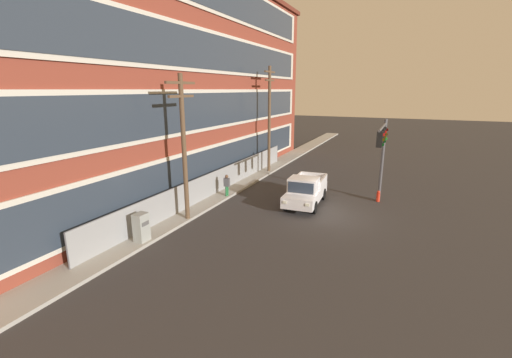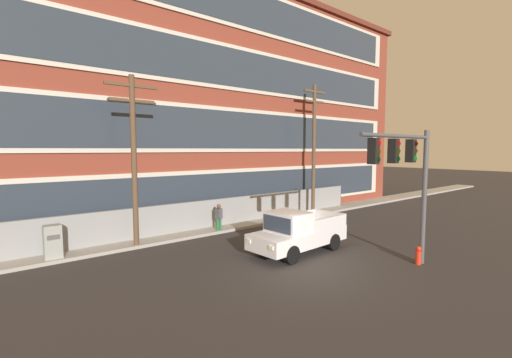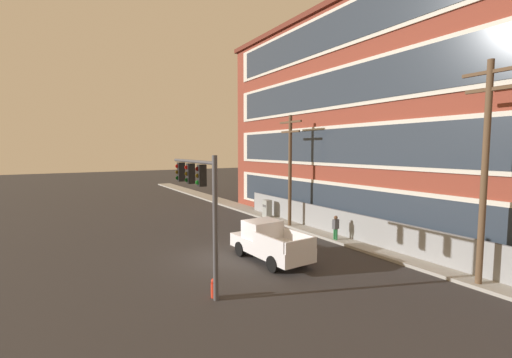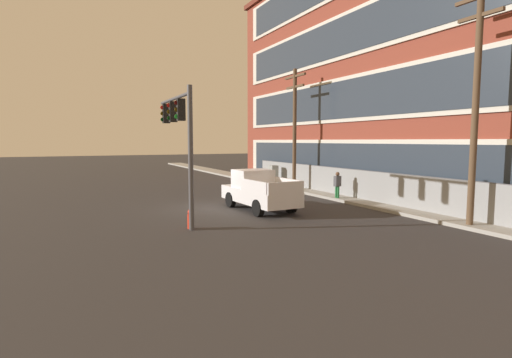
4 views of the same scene
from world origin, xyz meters
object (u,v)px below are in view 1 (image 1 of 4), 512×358
(utility_pole_midblock, at_px, (269,116))
(fire_hydrant, at_px, (378,196))
(electrical_cabinet, at_px, (141,229))
(pedestrian_near_cabinet, at_px, (227,185))
(pickup_truck_white, at_px, (305,191))
(traffic_signal_mast, at_px, (382,145))
(utility_pole_near_corner, at_px, (184,143))

(utility_pole_midblock, height_order, fire_hydrant, utility_pole_midblock)
(electrical_cabinet, bearing_deg, pedestrian_near_cabinet, -1.55)
(pickup_truck_white, xyz_separation_m, pedestrian_near_cabinet, (-0.75, 5.52, 0.03))
(traffic_signal_mast, relative_size, utility_pole_midblock, 0.59)
(utility_pole_midblock, bearing_deg, pedestrian_near_cabinet, -178.73)
(utility_pole_near_corner, bearing_deg, pickup_truck_white, -44.64)
(fire_hydrant, bearing_deg, pickup_truck_white, 122.34)
(utility_pole_near_corner, height_order, utility_pole_midblock, utility_pole_midblock)
(electrical_cabinet, bearing_deg, utility_pole_near_corner, -4.04)
(electrical_cabinet, distance_m, fire_hydrant, 15.62)
(electrical_cabinet, distance_m, pedestrian_near_cabinet, 8.35)
(utility_pole_midblock, bearing_deg, fire_hydrant, -115.57)
(electrical_cabinet, height_order, fire_hydrant, electrical_cabinet)
(pickup_truck_white, distance_m, pedestrian_near_cabinet, 5.58)
(traffic_signal_mast, xyz_separation_m, pickup_truck_white, (-1.50, 4.42, -3.14))
(fire_hydrant, bearing_deg, traffic_signal_mast, -178.87)
(pickup_truck_white, relative_size, electrical_cabinet, 3.21)
(utility_pole_near_corner, height_order, fire_hydrant, utility_pole_near_corner)
(traffic_signal_mast, xyz_separation_m, pedestrian_near_cabinet, (-2.25, 9.94, -3.12))
(utility_pole_near_corner, height_order, electrical_cabinet, utility_pole_near_corner)
(utility_pole_near_corner, bearing_deg, utility_pole_midblock, 0.90)
(traffic_signal_mast, height_order, pickup_truck_white, traffic_signal_mast)
(traffic_signal_mast, bearing_deg, utility_pole_near_corner, 125.47)
(pickup_truck_white, height_order, fire_hydrant, pickup_truck_white)
(pickup_truck_white, height_order, utility_pole_midblock, utility_pole_midblock)
(traffic_signal_mast, relative_size, pedestrian_near_cabinet, 3.33)
(traffic_signal_mast, relative_size, utility_pole_near_corner, 0.67)
(traffic_signal_mast, bearing_deg, pedestrian_near_cabinet, 102.73)
(electrical_cabinet, xyz_separation_m, fire_hydrant, (11.87, -10.14, -0.42))
(pedestrian_near_cabinet, bearing_deg, utility_pole_midblock, 1.27)
(electrical_cabinet, relative_size, fire_hydrant, 2.05)
(utility_pole_near_corner, distance_m, electrical_cabinet, 5.21)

